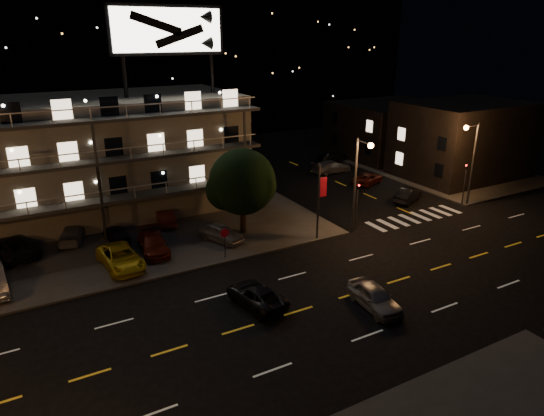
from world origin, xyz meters
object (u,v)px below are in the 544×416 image
road_car_east (374,297)px  road_car_west (256,295)px  lot_car_7 (73,234)px  tree (242,184)px  lot_car_4 (221,233)px  lot_car_2 (121,258)px  side_car_0 (408,195)px

road_car_east → road_car_west: bearing=153.2°
lot_car_7 → tree: bearing=175.3°
tree → lot_car_7: bearing=158.8°
lot_car_7 → road_car_east: size_ratio=1.02×
tree → lot_car_7: 14.00m
tree → lot_car_7: tree is taller
lot_car_7 → road_car_west: bearing=135.4°
lot_car_4 → road_car_east: bearing=-95.1°
tree → lot_car_4: (-2.28, -0.81, -3.51)m
lot_car_4 → road_car_west: bearing=-123.5°
tree → lot_car_4: size_ratio=1.74×
lot_car_2 → road_car_east: bearing=-51.1°
road_car_west → lot_car_2: bearing=-65.1°
lot_car_2 → road_car_east: 17.66m
side_car_0 → road_car_east: bearing=106.8°
road_car_west → lot_car_4: bearing=-110.7°
lot_car_4 → lot_car_7: lot_car_4 is taller
lot_car_4 → side_car_0: 20.17m
lot_car_2 → lot_car_7: 6.89m
lot_car_4 → lot_car_7: bearing=128.5°
lot_car_7 → side_car_0: lot_car_7 is taller
lot_car_7 → road_car_west: size_ratio=0.95×
tree → road_car_west: 11.86m
lot_car_2 → road_car_west: size_ratio=1.12×
side_car_0 → road_car_west: bearing=90.2°
lot_car_2 → lot_car_4: size_ratio=1.25×
lot_car_2 → road_car_west: (6.16, -8.88, -0.23)m
road_car_west → road_car_east: bearing=138.2°
side_car_0 → road_car_west: size_ratio=0.90×
tree → lot_car_4: bearing=-160.5°
tree → side_car_0: tree is taller
lot_car_2 → side_car_0: 28.21m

